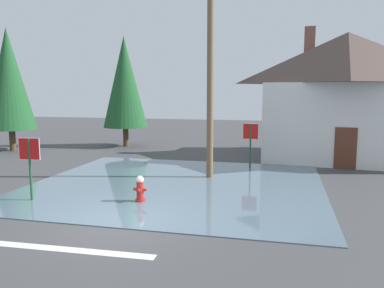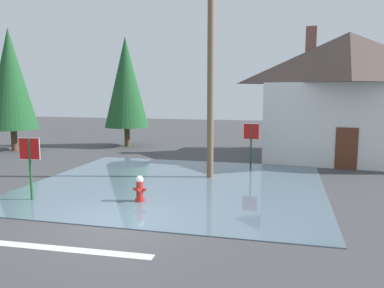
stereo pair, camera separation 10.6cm
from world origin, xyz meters
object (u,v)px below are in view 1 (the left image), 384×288
(stop_sign_far, at_px, (251,136))
(pine_tree_mid_left, at_px, (125,82))
(utility_pole, at_px, (210,64))
(house, at_px, (345,94))
(stop_sign_near, at_px, (30,156))
(fire_hydrant, at_px, (140,189))
(pine_tree_tall_left, at_px, (9,79))

(stop_sign_far, height_order, pine_tree_mid_left, pine_tree_mid_left)
(utility_pole, bearing_deg, house, 45.82)
(stop_sign_near, bearing_deg, utility_pole, 43.27)
(fire_hydrant, xyz_separation_m, pine_tree_tall_left, (-11.84, 8.85, 3.99))
(stop_sign_far, distance_m, house, 6.51)
(utility_pole, distance_m, pine_tree_mid_left, 10.98)
(utility_pole, relative_size, house, 1.00)
(utility_pole, xyz_separation_m, pine_tree_tall_left, (-13.42, 4.65, -0.38))
(utility_pole, distance_m, house, 9.04)
(fire_hydrant, xyz_separation_m, pine_tree_mid_left, (-5.75, 12.37, 3.85))
(fire_hydrant, distance_m, stop_sign_far, 7.38)
(stop_sign_far, relative_size, house, 0.24)
(fire_hydrant, xyz_separation_m, utility_pole, (1.58, 4.20, 4.36))
(fire_hydrant, distance_m, pine_tree_mid_left, 14.17)
(stop_sign_near, height_order, utility_pole, utility_pole)
(stop_sign_far, bearing_deg, stop_sign_near, -132.67)
(stop_sign_near, relative_size, fire_hydrant, 2.39)
(stop_sign_near, height_order, house, house)
(pine_tree_mid_left, bearing_deg, utility_pole, -48.11)
(stop_sign_near, bearing_deg, stop_sign_far, 47.33)
(fire_hydrant, bearing_deg, pine_tree_mid_left, 114.92)
(stop_sign_far, bearing_deg, utility_pole, -122.38)
(stop_sign_far, height_order, pine_tree_tall_left, pine_tree_tall_left)
(pine_tree_tall_left, bearing_deg, utility_pole, -19.12)
(pine_tree_tall_left, height_order, pine_tree_mid_left, pine_tree_tall_left)
(stop_sign_near, xyz_separation_m, house, (11.46, 11.33, 2.00))
(stop_sign_near, height_order, pine_tree_tall_left, pine_tree_tall_left)
(pine_tree_tall_left, bearing_deg, pine_tree_mid_left, 29.96)
(utility_pole, relative_size, pine_tree_mid_left, 1.27)
(stop_sign_far, relative_size, pine_tree_mid_left, 0.30)
(pine_tree_tall_left, bearing_deg, stop_sign_near, -49.40)
(stop_sign_near, xyz_separation_m, pine_tree_tall_left, (-8.20, 9.57, 2.89))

